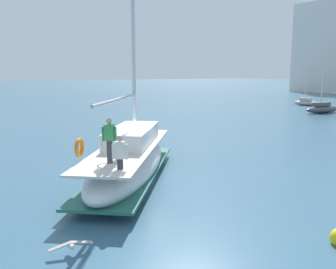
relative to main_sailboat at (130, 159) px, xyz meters
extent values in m
plane|color=#38607A|center=(-0.47, 0.58, -0.91)|extent=(400.00, 400.00, 0.00)
ellipsoid|color=silver|center=(0.06, -0.05, -0.21)|extent=(8.85, 8.07, 1.40)
cube|color=#236656|center=(0.06, -0.05, -0.53)|extent=(8.72, 7.96, 0.10)
cube|color=beige|center=(0.06, -0.05, 0.53)|extent=(8.36, 7.61, 0.08)
cube|color=silver|center=(-0.49, 0.42, 0.92)|extent=(4.37, 4.09, 0.70)
cylinder|color=silver|center=(-0.85, 0.73, 6.67)|extent=(0.16, 0.16, 12.22)
cylinder|color=#B7B7BC|center=(1.33, -1.14, 2.69)|extent=(4.45, 3.84, 0.12)
cylinder|color=silver|center=(-3.29, 2.83, 1.04)|extent=(0.63, 0.72, 0.06)
torus|color=orange|center=(1.30, -2.66, 1.04)|extent=(0.62, 0.56, 0.70)
cylinder|color=#33333D|center=(2.24, -1.92, 0.97)|extent=(0.20, 0.20, 0.80)
cube|color=#338C4C|center=(2.24, -1.92, 1.65)|extent=(0.36, 0.37, 0.56)
sphere|color=tan|center=(2.24, -1.92, 2.04)|extent=(0.20, 0.20, 0.20)
cylinder|color=#338C4C|center=(2.10, -2.09, 1.60)|extent=(0.09, 0.09, 0.50)
cylinder|color=#338C4C|center=(2.39, -1.76, 1.60)|extent=(0.09, 0.09, 0.50)
cylinder|color=#33333D|center=(3.15, -1.97, 0.74)|extent=(0.20, 0.20, 0.35)
cube|color=white|center=(3.15, -1.97, 1.20)|extent=(0.36, 0.37, 0.56)
sphere|color=tan|center=(3.15, -1.97, 1.59)|extent=(0.20, 0.20, 0.20)
cylinder|color=white|center=(3.01, -2.14, 1.15)|extent=(0.09, 0.09, 0.50)
cylinder|color=white|center=(3.29, -1.81, 1.15)|extent=(0.09, 0.09, 0.50)
torus|color=silver|center=(2.06, -1.77, 1.19)|extent=(0.54, 0.62, 0.76)
ellipsoid|color=#B7B2A8|center=(-17.73, 37.23, -0.58)|extent=(4.24, 1.31, 0.68)
cube|color=#B7B2A8|center=(-17.93, 37.21, -0.04)|extent=(1.72, 0.77, 0.40)
cylinder|color=silver|center=(-18.04, 37.20, 2.27)|extent=(0.11, 0.11, 5.01)
ellipsoid|color=#4C4C51|center=(-10.82, 30.53, -0.50)|extent=(1.91, 5.27, 0.83)
cube|color=#4C4C51|center=(-10.86, 30.28, 0.12)|extent=(1.06, 2.15, 0.40)
cylinder|color=silver|center=(-10.87, 30.15, 2.94)|extent=(0.13, 0.13, 6.05)
ellipsoid|color=silver|center=(4.98, -4.29, -0.67)|extent=(0.38, 0.23, 0.16)
sphere|color=silver|center=(5.17, -4.32, -0.64)|extent=(0.11, 0.11, 0.11)
cone|color=gold|center=(5.23, -4.33, -0.65)|extent=(0.07, 0.05, 0.04)
cube|color=#9E9993|center=(5.02, -4.02, -0.65)|extent=(0.21, 0.56, 0.14)
cube|color=#9E9993|center=(4.94, -4.56, -0.65)|extent=(0.21, 0.56, 0.14)
cube|color=silver|center=(-37.02, 72.12, 9.28)|extent=(13.46, 10.62, 20.40)
camera|label=1|loc=(13.43, -6.94, 3.67)|focal=38.33mm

